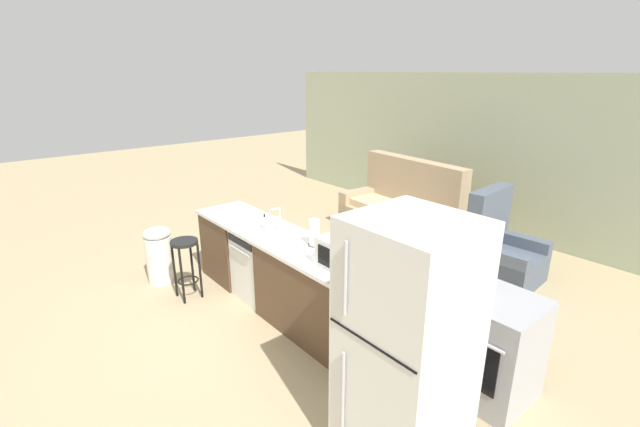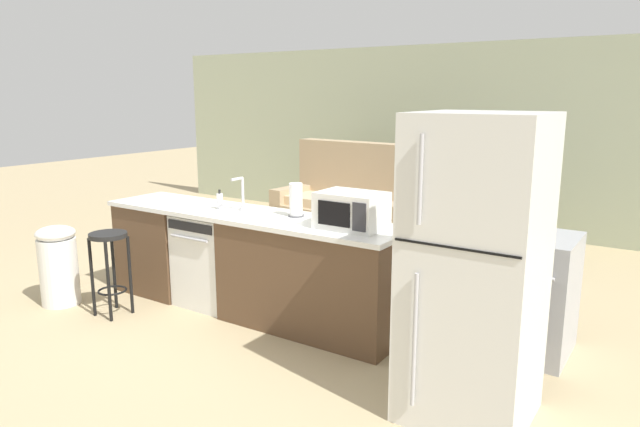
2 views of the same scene
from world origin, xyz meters
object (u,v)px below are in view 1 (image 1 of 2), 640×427
Objects in this scene: dishwasher at (263,264)px; bar_stool at (186,257)px; microwave at (346,254)px; paper_towel_roll at (314,233)px; trash_bin at (159,254)px; stove_range at (487,344)px; couch at (402,213)px; armchair at (499,254)px; kettle at (485,275)px; soap_bottle at (265,223)px; refrigerator at (406,351)px.

bar_stool is (-0.55, -0.72, 0.11)m from dishwasher.
paper_towel_roll is (-0.61, 0.12, -0.00)m from microwave.
paper_towel_roll is 0.38× the size of trash_bin.
stove_range is 3.64m from couch.
dishwasher is 1.14× the size of trash_bin.
dishwasher is 1.05m from paper_towel_roll.
microwave is 3.37m from couch.
dishwasher is at bearing -121.78° from armchair.
couch reaches higher than dishwasher.
dishwasher reaches higher than bar_stool.
bar_stool is (-2.00, -0.72, -0.50)m from microwave.
dishwasher is at bearing -172.12° from paper_towel_roll.
paper_towel_roll is 1.69m from kettle.
microwave is (-1.15, -0.55, 0.59)m from stove_range.
kettle is 3.32m from bar_stool.
trash_bin is (-3.61, -1.50, -0.61)m from kettle.
couch reaches higher than kettle.
paper_towel_roll reaches higher than trash_bin.
trash_bin is 0.62× the size of armchair.
trash_bin is at bearing -147.12° from soap_bottle.
dishwasher is 4.77× the size of soap_bottle.
refrigerator is 1.88m from paper_towel_roll.
soap_bottle is 0.09× the size of couch.
soap_bottle is (-2.51, 0.54, 0.07)m from refrigerator.
couch is at bearing 129.54° from refrigerator.
armchair is (-0.82, 1.93, -0.64)m from kettle.
couch is at bearing 75.40° from trash_bin.
trash_bin is (-3.77, -0.27, -0.53)m from refrigerator.
armchair is (2.16, 3.33, -0.19)m from bar_stool.
trash_bin is at bearing -129.13° from armchair.
soap_bottle is 0.24× the size of bar_stool.
dishwasher is 3.07m from armchair.
paper_towel_roll is at bearing 31.20° from bar_stool.
stove_range is at bearing 12.43° from soap_bottle.
paper_towel_roll is 0.76m from soap_bottle.
kettle is at bearing 25.21° from bar_stool.
bar_stool is (-3.15, -1.27, 0.08)m from stove_range.
soap_bottle reaches higher than dishwasher.
bar_stool is at bearing -131.50° from soap_bottle.
trash_bin is 3.81m from couch.
refrigerator is at bearing 3.17° from bar_stool.
soap_bottle is at bearing -167.57° from stove_range.
trash_bin is (-2.62, -0.82, -0.66)m from microwave.
stove_range is 1.22× the size of bar_stool.
armchair is (-0.98, 3.16, -0.56)m from refrigerator.
kettle reaches higher than trash_bin.
couch reaches higher than paper_towel_roll.
dishwasher is 1.68× the size of microwave.
bar_stool is 3.97m from armchair.
trash_bin is at bearing -155.03° from paper_towel_roll.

